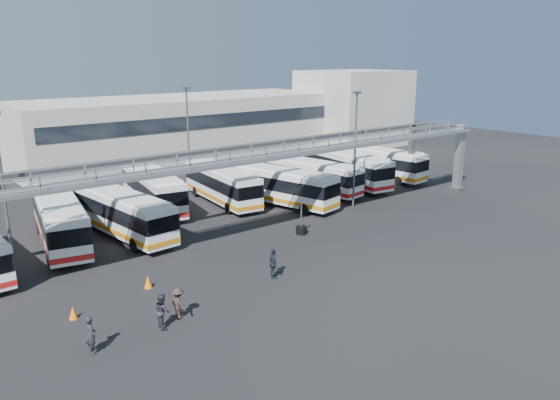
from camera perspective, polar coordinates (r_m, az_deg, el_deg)
ground at (r=36.63m, az=2.57°, el=-6.21°), size 140.00×140.00×0.00m
gantry at (r=39.51m, az=-3.00°, el=3.67°), size 51.40×5.15×7.10m
warehouse at (r=72.97m, az=-10.30°, el=7.42°), size 42.00×14.00×8.00m
building_right at (r=84.00m, az=7.67°, el=9.51°), size 14.00×12.00×11.00m
light_pole_left at (r=34.99m, az=-26.92°, el=0.96°), size 0.70×0.35×10.21m
light_pole_mid at (r=48.16m, az=7.87°, el=5.85°), size 0.70×0.35×10.21m
light_pole_back at (r=55.03m, az=-9.58°, el=6.90°), size 0.70×0.35×10.21m
bus_2 at (r=41.65m, az=-22.04°, el=-1.88°), size 4.89×11.87×3.51m
bus_3 at (r=42.10m, az=-16.05°, el=-1.29°), size 3.49×11.29×3.38m
bus_4 at (r=48.88m, az=-13.18°, el=1.20°), size 4.79×11.86×3.51m
bus_5 at (r=50.06m, az=-6.08°, el=1.72°), size 3.90×11.20×3.33m
bus_6 at (r=49.03m, az=0.08°, el=1.55°), size 4.82×11.41×3.38m
bus_7 at (r=53.52m, az=3.38°, el=2.58°), size 4.00×10.93×3.24m
bus_8 at (r=57.07m, az=7.03°, el=3.41°), size 4.12×11.77×3.50m
bus_9 at (r=60.68m, az=10.11°, el=3.93°), size 3.82×11.41×3.40m
pedestrian_a at (r=26.86m, az=-19.16°, el=-13.15°), size 0.45×0.68×1.85m
pedestrian_b at (r=28.22m, az=-12.18°, el=-11.26°), size 0.82×0.98×1.80m
pedestrian_c at (r=28.96m, az=-10.57°, el=-10.58°), size 0.83×1.19×1.70m
pedestrian_d at (r=33.28m, az=-0.72°, el=-6.67°), size 0.83×1.20×1.90m
cone_left at (r=30.61m, az=-20.81°, el=-10.93°), size 0.56×0.56×0.70m
cone_right at (r=33.10m, az=-13.62°, el=-8.30°), size 0.61×0.61×0.76m
tire_stack at (r=41.51m, az=2.23°, el=-3.07°), size 0.81×0.81×2.31m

